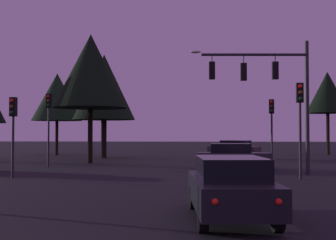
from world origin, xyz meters
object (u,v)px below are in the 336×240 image
Objects in this scene: traffic_light_corner_right at (13,120)px; traffic_light_median at (300,111)px; traffic_light_far_side at (49,115)px; tree_behind_sign at (104,87)px; car_crossing_left at (232,156)px; tree_lot_edge at (91,71)px; tree_center_horizon at (57,97)px; tree_right_cluster at (327,93)px; traffic_signal_mast_arm at (270,83)px; traffic_light_corner_left at (272,119)px; car_nearside_lane at (230,187)px; car_far_lane at (234,149)px.

traffic_light_corner_right is 0.86× the size of traffic_light_median.
traffic_light_far_side is 10.46m from tree_behind_sign.
tree_lot_edge is at bearing 152.17° from car_crossing_left.
traffic_light_median is 0.96× the size of traffic_light_far_side.
traffic_light_corner_right is at bearing -77.35° from tree_center_horizon.
tree_lot_edge is (1.18, 10.31, 3.78)m from traffic_light_corner_right.
traffic_light_median is 25.85m from tree_right_cluster.
tree_lot_edge is (-11.16, 7.58, 1.79)m from traffic_signal_mast_arm.
tree_right_cluster reaches higher than traffic_light_far_side.
tree_center_horizon is (-18.27, 14.26, 2.66)m from traffic_light_corner_left.
tree_behind_sign is at bearing 126.76° from traffic_light_median.
tree_lot_edge is (1.88, 3.26, 3.24)m from traffic_light_far_side.
tree_behind_sign is at bearing 130.20° from car_crossing_left.
tree_behind_sign is 22.34m from tree_right_cluster.
traffic_light_far_side is 0.50× the size of tree_lot_edge.
tree_behind_sign reaches higher than tree_center_horizon.
tree_right_cluster is at bearing 48.30° from traffic_light_corner_right.
tree_center_horizon reaches higher than car_nearside_lane.
tree_lot_edge is (0.43, -6.71, 0.43)m from tree_behind_sign.
tree_center_horizon is (-5.71, 5.08, -0.38)m from tree_behind_sign.
tree_center_horizon reaches higher than traffic_light_corner_left.
traffic_light_far_side is (-14.01, -0.79, 0.23)m from traffic_light_corner_left.
car_nearside_lane is at bearing -65.44° from tree_center_horizon.
traffic_signal_mast_arm reaches higher than car_crossing_left.
traffic_light_median is 16.06m from tree_lot_edge.
tree_center_horizon reaches higher than car_far_lane.
traffic_light_corner_right is at bearing -149.54° from traffic_light_corner_left.
tree_lot_edge is (-12.07, 10.04, 3.37)m from traffic_light_median.
traffic_light_far_side reaches higher than traffic_light_median.
tree_lot_edge reaches higher than car_far_lane.
traffic_signal_mast_arm is 1.56× the size of traffic_light_median.
traffic_signal_mast_arm is at bearing -48.22° from tree_center_horizon.
traffic_light_corner_right is at bearing -84.34° from traffic_light_far_side.
tree_center_horizon is (-18.21, 21.82, 2.56)m from traffic_light_median.
traffic_light_corner_left is 23.33m from tree_center_horizon.
car_nearside_lane is at bearing -104.42° from traffic_signal_mast_arm.
traffic_light_median is (0.92, -2.46, -1.58)m from traffic_signal_mast_arm.
traffic_light_far_side is at bearing 161.68° from traffic_signal_mast_arm.
tree_behind_sign reaches higher than traffic_light_median.
traffic_signal_mast_arm is at bearing -18.32° from traffic_light_far_side.
traffic_light_corner_right is at bearing -131.70° from tree_right_cluster.
car_nearside_lane is 0.51× the size of tree_behind_sign.
traffic_signal_mast_arm is 1.53× the size of car_far_lane.
car_nearside_lane is at bearing -71.88° from tree_behind_sign.
traffic_signal_mast_arm reaches higher than car_nearside_lane.
tree_behind_sign reaches higher than traffic_light_corner_right.
traffic_light_median is at bearing -62.55° from car_crossing_left.
car_far_lane is at bearing 94.90° from traffic_light_median.
tree_right_cluster is (8.55, 24.20, 3.07)m from traffic_light_median.
car_crossing_left is (-2.62, 5.05, -2.32)m from traffic_light_median.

